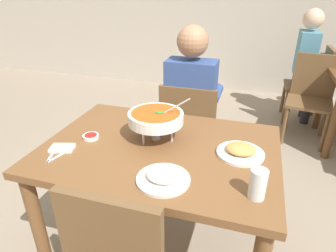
% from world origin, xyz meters
% --- Properties ---
extents(ground_plane, '(16.00, 16.00, 0.00)m').
position_xyz_m(ground_plane, '(0.00, 0.00, 0.00)').
color(ground_plane, gray).
extents(dining_table_main, '(1.23, 0.88, 0.78)m').
position_xyz_m(dining_table_main, '(0.00, 0.00, 0.66)').
color(dining_table_main, brown).
rests_on(dining_table_main, ground_plane).
extents(chair_diner_main, '(0.44, 0.44, 0.90)m').
position_xyz_m(chair_diner_main, '(-0.00, 0.73, 0.51)').
color(chair_diner_main, brown).
rests_on(chair_diner_main, ground_plane).
extents(diner_main, '(0.40, 0.45, 1.31)m').
position_xyz_m(diner_main, '(0.00, 0.76, 0.75)').
color(diner_main, '#2D2D38').
rests_on(diner_main, ground_plane).
extents(curry_bowl, '(0.33, 0.30, 0.26)m').
position_xyz_m(curry_bowl, '(-0.04, 0.07, 0.91)').
color(curry_bowl, silver).
rests_on(curry_bowl, dining_table_main).
extents(rice_plate, '(0.24, 0.24, 0.06)m').
position_xyz_m(rice_plate, '(0.11, -0.28, 0.80)').
color(rice_plate, white).
rests_on(rice_plate, dining_table_main).
extents(appetizer_plate, '(0.24, 0.24, 0.06)m').
position_xyz_m(appetizer_plate, '(0.42, 0.04, 0.80)').
color(appetizer_plate, white).
rests_on(appetizer_plate, dining_table_main).
extents(sauce_dish, '(0.09, 0.09, 0.02)m').
position_xyz_m(sauce_dish, '(-0.40, -0.03, 0.79)').
color(sauce_dish, white).
rests_on(sauce_dish, dining_table_main).
extents(napkin_folded, '(0.14, 0.11, 0.02)m').
position_xyz_m(napkin_folded, '(-0.48, -0.18, 0.78)').
color(napkin_folded, white).
rests_on(napkin_folded, dining_table_main).
extents(fork_utensil, '(0.06, 0.17, 0.01)m').
position_xyz_m(fork_utensil, '(-0.50, -0.23, 0.78)').
color(fork_utensil, silver).
rests_on(fork_utensil, dining_table_main).
extents(spoon_utensil, '(0.06, 0.17, 0.01)m').
position_xyz_m(spoon_utensil, '(-0.45, -0.23, 0.78)').
color(spoon_utensil, silver).
rests_on(spoon_utensil, dining_table_main).
extents(drink_glass, '(0.07, 0.07, 0.13)m').
position_xyz_m(drink_glass, '(0.50, -0.27, 0.83)').
color(drink_glass, silver).
rests_on(drink_glass, dining_table_main).
extents(chair_bg_middle, '(0.45, 0.45, 0.90)m').
position_xyz_m(chair_bg_middle, '(1.11, 2.40, 0.51)').
color(chair_bg_middle, brown).
rests_on(chair_bg_middle, ground_plane).
extents(chair_bg_corner, '(0.50, 0.50, 0.90)m').
position_xyz_m(chair_bg_corner, '(1.02, 1.95, 0.51)').
color(chair_bg_corner, brown).
rests_on(chair_bg_corner, ground_plane).
extents(patron_bg_middle, '(0.45, 0.40, 1.31)m').
position_xyz_m(patron_bg_middle, '(1.00, 2.42, 0.75)').
color(patron_bg_middle, '#2D2D38').
rests_on(patron_bg_middle, ground_plane).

